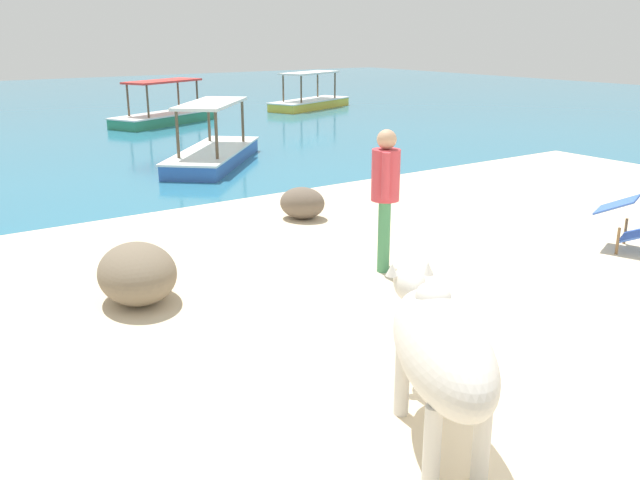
{
  "coord_description": "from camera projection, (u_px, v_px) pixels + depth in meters",
  "views": [
    {
      "loc": [
        -4.39,
        -2.66,
        2.68
      ],
      "look_at": [
        -0.46,
        3.0,
        0.55
      ],
      "focal_mm": 37.89,
      "sensor_mm": 36.0,
      "label": 1
    }
  ],
  "objects": [
    {
      "name": "boat_green",
      "position": [
        165.0,
        115.0,
        20.35
      ],
      "size": [
        3.81,
        2.61,
        1.29
      ],
      "rotation": [
        0.0,
        0.0,
        0.44
      ],
      "color": "#338E66",
      "rests_on": "water_surface"
    },
    {
      "name": "person_standing",
      "position": [
        385.0,
        189.0,
        7.58
      ],
      "size": [
        0.36,
        0.41,
        1.62
      ],
      "rotation": [
        0.0,
        0.0,
        5.58
      ],
      "color": "#428956",
      "rests_on": "sand_beach"
    },
    {
      "name": "shore_rock_large",
      "position": [
        137.0,
        273.0,
        6.83
      ],
      "size": [
        0.97,
        1.18,
        0.6
      ],
      "primitive_type": "ellipsoid",
      "rotation": [
        0.0,
        0.0,
        1.37
      ],
      "color": "#756651",
      "rests_on": "sand_beach"
    },
    {
      "name": "shore_rock_medium",
      "position": [
        302.0,
        203.0,
        9.92
      ],
      "size": [
        0.84,
        0.87,
        0.46
      ],
      "primitive_type": "ellipsoid",
      "rotation": [
        0.0,
        0.0,
        2.14
      ],
      "color": "#6B5B4C",
      "rests_on": "sand_beach"
    },
    {
      "name": "sand_beach",
      "position": [
        587.0,
        388.0,
        5.27
      ],
      "size": [
        18.0,
        14.0,
        0.04
      ],
      "primitive_type": "cube",
      "color": "beige",
      "rests_on": "ground"
    },
    {
      "name": "boat_yellow",
      "position": [
        310.0,
        101.0,
        24.41
      ],
      "size": [
        3.84,
        2.42,
        1.29
      ],
      "rotation": [
        0.0,
        0.0,
        0.37
      ],
      "color": "gold",
      "rests_on": "water_surface"
    },
    {
      "name": "boat_blue",
      "position": [
        213.0,
        151.0,
        14.11
      ],
      "size": [
        3.31,
        3.5,
        1.29
      ],
      "rotation": [
        0.0,
        0.0,
        3.98
      ],
      "color": "#3866B7",
      "rests_on": "water_surface"
    },
    {
      "name": "cow",
      "position": [
        440.0,
        347.0,
        4.35
      ],
      "size": [
        1.24,
        1.82,
        1.06
      ],
      "rotation": [
        0.0,
        0.0,
        1.07
      ],
      "color": "beige",
      "rests_on": "sand_beach"
    },
    {
      "name": "water_surface",
      "position": [
        7.0,
        116.0,
        22.53
      ],
      "size": [
        60.0,
        36.0,
        0.03
      ],
      "primitive_type": "cube",
      "color": "teal",
      "rests_on": "ground"
    },
    {
      "name": "deck_chair_far",
      "position": [
        628.0,
        220.0,
        8.44
      ],
      "size": [
        0.78,
        0.91,
        0.68
      ],
      "rotation": [
        0.0,
        0.0,
        5.1
      ],
      "color": "brown",
      "rests_on": "sand_beach"
    }
  ]
}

